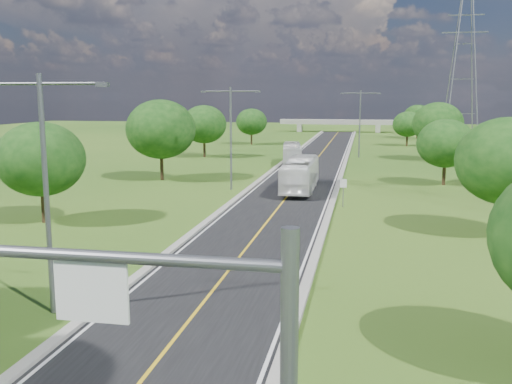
# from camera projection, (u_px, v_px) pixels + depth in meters

# --- Properties ---
(ground) EXTENTS (260.00, 260.00, 0.00)m
(ground) POSITION_uv_depth(u_px,v_px,m) (307.00, 172.00, 69.69)
(ground) COLOR #254F16
(ground) RESTS_ON ground
(road) EXTENTS (8.00, 150.00, 0.06)m
(road) POSITION_uv_depth(u_px,v_px,m) (312.00, 166.00, 75.49)
(road) COLOR black
(road) RESTS_ON ground
(curb_left) EXTENTS (0.50, 150.00, 0.22)m
(curb_left) POSITION_uv_depth(u_px,v_px,m) (280.00, 164.00, 76.27)
(curb_left) COLOR gray
(curb_left) RESTS_ON ground
(curb_right) EXTENTS (0.50, 150.00, 0.22)m
(curb_right) POSITION_uv_depth(u_px,v_px,m) (344.00, 166.00, 74.69)
(curb_right) COLOR gray
(curb_right) RESTS_ON ground
(signal_mast) EXTENTS (8.54, 0.33, 7.20)m
(signal_mast) POSITION_uv_depth(u_px,v_px,m) (158.00, 362.00, 9.10)
(signal_mast) COLOR slate
(signal_mast) RESTS_ON ground
(speed_limit_sign) EXTENTS (0.55, 0.09, 2.40)m
(speed_limit_sign) POSITION_uv_depth(u_px,v_px,m) (343.00, 188.00, 47.14)
(speed_limit_sign) COLOR slate
(speed_limit_sign) RESTS_ON ground
(overpass) EXTENTS (30.00, 3.00, 3.20)m
(overpass) POSITION_uv_depth(u_px,v_px,m) (338.00, 123.00, 146.78)
(overpass) COLOR gray
(overpass) RESTS_ON ground
(streetlight_near_left) EXTENTS (5.90, 0.25, 10.00)m
(streetlight_near_left) POSITION_uv_depth(u_px,v_px,m) (45.00, 174.00, 23.32)
(streetlight_near_left) COLOR slate
(streetlight_near_left) RESTS_ON ground
(streetlight_mid_left) EXTENTS (5.90, 0.25, 10.00)m
(streetlight_mid_left) POSITION_uv_depth(u_px,v_px,m) (231.00, 129.00, 55.28)
(streetlight_mid_left) COLOR slate
(streetlight_mid_left) RESTS_ON ground
(streetlight_far_right) EXTENTS (5.90, 0.25, 10.00)m
(streetlight_far_right) POSITION_uv_depth(u_px,v_px,m) (360.00, 118.00, 85.03)
(streetlight_far_right) COLOR slate
(streetlight_far_right) RESTS_ON ground
(power_tower_far) EXTENTS (9.00, 6.40, 28.00)m
(power_tower_far) POSITION_uv_depth(u_px,v_px,m) (463.00, 72.00, 115.83)
(power_tower_far) COLOR slate
(power_tower_far) RESTS_ON ground
(tree_lb) EXTENTS (6.30, 6.30, 7.33)m
(tree_lb) POSITION_uv_depth(u_px,v_px,m) (41.00, 159.00, 40.88)
(tree_lb) COLOR black
(tree_lb) RESTS_ON ground
(tree_lc) EXTENTS (7.56, 7.56, 8.79)m
(tree_lc) POSITION_uv_depth(u_px,v_px,m) (161.00, 129.00, 61.85)
(tree_lc) COLOR black
(tree_lc) RESTS_ON ground
(tree_ld) EXTENTS (6.72, 6.72, 7.82)m
(tree_ld) POSITION_uv_depth(u_px,v_px,m) (204.00, 124.00, 85.57)
(tree_ld) COLOR black
(tree_ld) RESTS_ON ground
(tree_le) EXTENTS (5.88, 5.88, 6.84)m
(tree_le) POSITION_uv_depth(u_px,v_px,m) (252.00, 122.00, 108.46)
(tree_le) COLOR black
(tree_le) RESTS_ON ground
(tree_rb) EXTENTS (6.72, 6.72, 7.82)m
(tree_rb) POSITION_uv_depth(u_px,v_px,m) (508.00, 161.00, 36.85)
(tree_rb) COLOR black
(tree_rb) RESTS_ON ground
(tree_rc) EXTENTS (5.88, 5.88, 6.84)m
(tree_rc) POSITION_uv_depth(u_px,v_px,m) (446.00, 143.00, 58.44)
(tree_rc) COLOR black
(tree_rc) RESTS_ON ground
(tree_rd) EXTENTS (7.14, 7.14, 8.30)m
(tree_rd) POSITION_uv_depth(u_px,v_px,m) (438.00, 124.00, 81.17)
(tree_rd) COLOR black
(tree_rd) RESTS_ON ground
(tree_re) EXTENTS (5.46, 5.46, 6.35)m
(tree_re) POSITION_uv_depth(u_px,v_px,m) (408.00, 124.00, 105.08)
(tree_re) COLOR black
(tree_re) RESTS_ON ground
(tree_rf) EXTENTS (6.30, 6.30, 7.33)m
(tree_rf) POSITION_uv_depth(u_px,v_px,m) (418.00, 117.00, 123.71)
(tree_rf) COLOR black
(tree_rf) RESTS_ON ground
(bus_outbound) EXTENTS (2.78, 11.52, 3.20)m
(bus_outbound) POSITION_uv_depth(u_px,v_px,m) (300.00, 174.00, 55.05)
(bus_outbound) COLOR white
(bus_outbound) RESTS_ON road
(bus_inbound) EXTENTS (3.70, 10.32, 2.81)m
(bus_inbound) POSITION_uv_depth(u_px,v_px,m) (292.00, 154.00, 77.02)
(bus_inbound) COLOR white
(bus_inbound) RESTS_ON road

